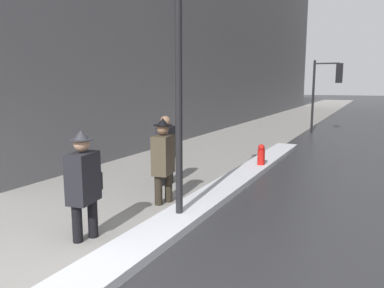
{
  "coord_description": "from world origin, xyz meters",
  "views": [
    {
      "loc": [
        3.09,
        -3.06,
        2.32
      ],
      "look_at": [
        -0.4,
        4.0,
        1.05
      ],
      "focal_mm": 35.0,
      "sensor_mm": 36.0,
      "label": 1
    }
  ],
  "objects": [
    {
      "name": "pedestrian_in_fedora",
      "position": [
        -0.52,
        3.0,
        0.92
      ],
      "size": [
        0.39,
        0.56,
        1.69
      ],
      "rotation": [
        0.0,
        0.0,
        -1.4
      ],
      "color": "#2A241B",
      "rests_on": "ground"
    },
    {
      "name": "ground_plane",
      "position": [
        0.0,
        0.0,
        0.0
      ],
      "size": [
        160.0,
        160.0,
        0.0
      ],
      "primitive_type": "plane",
      "color": "#2D2D30"
    },
    {
      "name": "fire_hydrant",
      "position": [
        0.35,
        6.74,
        0.35
      ],
      "size": [
        0.2,
        0.2,
        0.7
      ],
      "color": "red",
      "rests_on": "ground"
    },
    {
      "name": "sidewalk_slab",
      "position": [
        -2.0,
        15.0,
        0.01
      ],
      "size": [
        4.0,
        80.0,
        0.01
      ],
      "color": "gray",
      "rests_on": "ground"
    },
    {
      "name": "traffic_light_near",
      "position": [
        1.01,
        15.62,
        2.45
      ],
      "size": [
        1.31,
        0.41,
        3.41
      ],
      "rotation": [
        0.0,
        0.0,
        0.13
      ],
      "color": "black",
      "rests_on": "ground"
    },
    {
      "name": "pedestrian_nearside",
      "position": [
        -1.19,
        4.24,
        0.89
      ],
      "size": [
        0.39,
        0.56,
        1.6
      ],
      "rotation": [
        0.0,
        0.0,
        -1.4
      ],
      "color": "black",
      "rests_on": "ground"
    },
    {
      "name": "pedestrian_with_shoulder_bag",
      "position": [
        -0.7,
        1.01,
        0.91
      ],
      "size": [
        0.38,
        0.74,
        1.67
      ],
      "rotation": [
        0.0,
        0.0,
        -1.4
      ],
      "color": "black",
      "rests_on": "ground"
    },
    {
      "name": "lamp_post",
      "position": [
        0.17,
        2.36,
        3.3
      ],
      "size": [
        0.28,
        0.28,
        5.59
      ],
      "color": "black",
      "rests_on": "ground"
    },
    {
      "name": "snow_bank_curb",
      "position": [
        0.21,
        5.01,
        0.07
      ],
      "size": [
        0.71,
        11.45,
        0.13
      ],
      "color": "silver",
      "rests_on": "ground"
    }
  ]
}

